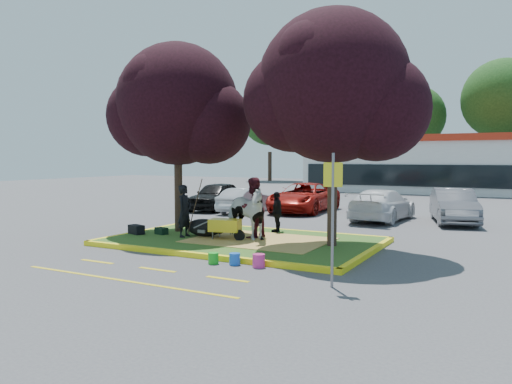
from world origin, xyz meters
The scene contains 32 objects.
ground centered at (0.00, 0.00, 0.00)m, with size 90.00×90.00×0.00m, color #424244.
median_island centered at (0.00, 0.00, 0.07)m, with size 8.00×5.00×0.15m, color #2F561A.
curb_near centered at (0.00, -2.58, 0.07)m, with size 8.30×0.16×0.15m, color yellow.
curb_far centered at (0.00, 2.58, 0.07)m, with size 8.30×0.16×0.15m, color yellow.
curb_left centered at (-4.08, 0.00, 0.07)m, with size 0.16×5.30×0.15m, color yellow.
curb_right centered at (4.08, 0.00, 0.07)m, with size 0.16×5.30×0.15m, color yellow.
straw_bedding centered at (0.60, 0.00, 0.15)m, with size 4.20×3.00×0.01m, color tan.
tree_purple_left centered at (-2.78, 0.38, 4.36)m, with size 5.06×4.20×6.51m.
tree_purple_right centered at (2.92, 0.18, 4.56)m, with size 5.30×4.40×6.82m.
fire_lane_stripe_a centered at (-2.00, -4.20, 0.00)m, with size 1.10×0.12×0.01m, color yellow.
fire_lane_stripe_b centered at (0.00, -4.20, 0.00)m, with size 1.10×0.12×0.01m, color yellow.
fire_lane_stripe_c centered at (2.00, -4.20, 0.00)m, with size 1.10×0.12×0.01m, color yellow.
fire_lane_long centered at (0.00, -5.40, 0.00)m, with size 6.00×0.10×0.01m, color yellow.
retail_building centered at (2.00, 27.98, 2.25)m, with size 20.40×8.40×4.40m.
treeline centered at (1.23, 37.61, 7.73)m, with size 46.58×7.80×14.63m.
cow centered at (0.05, 0.00, 0.99)m, with size 0.91×2.00×1.69m, color white.
calf centered at (-1.39, -0.11, 0.43)m, with size 1.31×0.74×0.57m, color black.
handler centered at (-1.86, -0.52, 1.00)m, with size 0.62×0.41×1.70m, color black.
visitor_a centered at (0.19, 0.34, 1.12)m, with size 0.95×0.74×1.95m, color #43131B.
visitor_b centered at (0.32, 1.84, 0.85)m, with size 0.82×0.34×1.40m, color black.
wheelbarrow centered at (-0.41, -0.38, 0.59)m, with size 1.71×0.77×0.64m.
gear_bag_dark centered at (-3.67, -0.80, 0.30)m, with size 0.59×0.32×0.30m, color black.
gear_bag_green centered at (-2.88, -0.46, 0.26)m, with size 0.42×0.26×0.23m, color black.
sign_post centered at (4.30, -3.75, 1.77)m, with size 0.39×0.10×2.83m.
bucket_green centered at (0.84, -2.98, 0.14)m, with size 0.27×0.27×0.29m, color green.
bucket_pink centered at (2.06, -2.80, 0.17)m, with size 0.31×0.31×0.33m, color #DC3189.
bucket_blue centered at (1.38, -2.83, 0.15)m, with size 0.28×0.28×0.30m, color blue.
car_black centered at (-6.20, 8.15, 0.72)m, with size 1.71×4.25×1.45m, color black.
car_silver centered at (-4.34, 7.81, 0.60)m, with size 1.28×3.67×1.21m, color #A7ABAF.
car_red centered at (-1.84, 9.45, 0.73)m, with size 2.41×5.22×1.45m, color #9C130D.
car_white centered at (2.48, 7.83, 0.68)m, with size 1.90×4.68×1.36m, color white.
car_grey centered at (5.31, 8.42, 0.72)m, with size 1.51×4.34×1.43m, color slate.
Camera 1 is at (7.76, -13.62, 2.74)m, focal length 35.00 mm.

